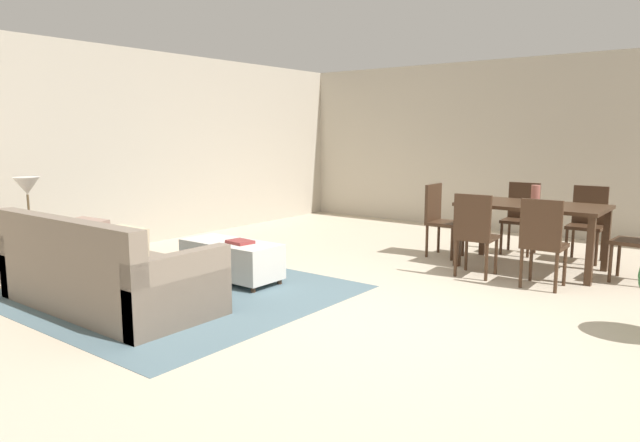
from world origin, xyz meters
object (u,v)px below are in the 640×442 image
Objects in this scene: couch at (104,276)px; dining_chair_far_right at (588,219)px; dining_chair_near_left at (475,230)px; dining_chair_far_left at (521,214)px; dining_table at (532,212)px; book_on_ottoman at (240,242)px; vase_centerpiece at (536,195)px; ottoman_table at (231,258)px; side_table at (31,239)px; dining_chair_head_west at (440,216)px; dining_chair_near_right at (543,238)px; table_lamp at (27,188)px.

dining_chair_far_right reaches higher than couch.
dining_chair_far_left is (-0.02, 1.60, 0.00)m from dining_chair_near_left.
dining_chair_near_left is at bearing -114.76° from dining_table.
dining_chair_near_left is 2.53m from book_on_ottoman.
vase_centerpiece reaches higher than dining_chair_near_left.
side_table is (-1.61, -1.33, 0.22)m from ottoman_table.
dining_chair_far_left reaches higher than book_on_ottoman.
dining_chair_near_right is at bearing -28.09° from dining_chair_head_west.
side_table is at bearing -143.04° from book_on_ottoman.
dining_chair_near_right is at bearing 34.87° from side_table.
vase_centerpiece reaches higher than book_on_ottoman.
couch is at bearing -110.55° from dining_chair_head_west.
dining_chair_far_right reaches higher than book_on_ottoman.
vase_centerpiece is (-0.39, -0.83, 0.35)m from dining_chair_far_right.
dining_chair_near_left is 1.60m from dining_chair_far_left.
table_lamp reaches higher than dining_chair_near_right.
dining_table is at bearing 46.79° from ottoman_table.
dining_table is 0.87m from dining_chair_near_left.
dining_chair_far_left is at bearing 116.84° from vase_centerpiece.
book_on_ottoman is at bearing -2.51° from ottoman_table.
table_lamp is at bearing -139.77° from dining_chair_near_left.
ottoman_table is (0.24, 1.34, -0.05)m from couch.
table_lamp is 0.57× the size of dining_chair_near_left.
dining_chair_head_west is (-1.51, 0.81, 0.00)m from dining_chair_near_right.
ottoman_table is 1.21× the size of dining_chair_far_left.
dining_chair_head_west is (-1.15, -0.01, -0.14)m from dining_table.
dining_chair_far_right is at bearing 28.64° from dining_chair_head_west.
dining_table is at bearing 56.07° from couch.
dining_chair_near_left is (1.99, 1.72, 0.28)m from ottoman_table.
dining_chair_head_west is at bearing 135.34° from dining_chair_near_left.
vase_centerpiece is at bearing 43.95° from table_lamp.
side_table is at bearing -145.13° from dining_chair_near_right.
dining_chair_far_right is at bearing 46.89° from table_lamp.
dining_chair_near_right and dining_chair_far_right have the same top height.
dining_chair_near_right is (0.73, -0.03, 0.00)m from dining_chair_near_left.
dining_chair_far_right and dining_chair_head_west have the same top height.
dining_table is 1.71× the size of dining_chair_near_right.
dining_table is 0.95m from dining_chair_far_right.
dining_chair_near_right reaches higher than ottoman_table.
side_table is 0.54m from table_lamp.
vase_centerpiece reaches higher than dining_chair_far_right.
table_lamp reaches higher than dining_table.
dining_table is 6.03× the size of book_on_ottoman.
dining_chair_near_left reaches higher than side_table.
dining_chair_far_left is (3.58, 4.65, -0.48)m from table_lamp.
table_lamp is at bearing -145.13° from dining_chair_near_right.
dining_chair_far_left is at bearing 115.12° from dining_table.
book_on_ottoman is (-1.82, -3.33, -0.08)m from dining_chair_far_left.
table_lamp is 0.33× the size of dining_table.
book_on_ottoman is (-1.85, -1.73, -0.08)m from dining_chair_near_left.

